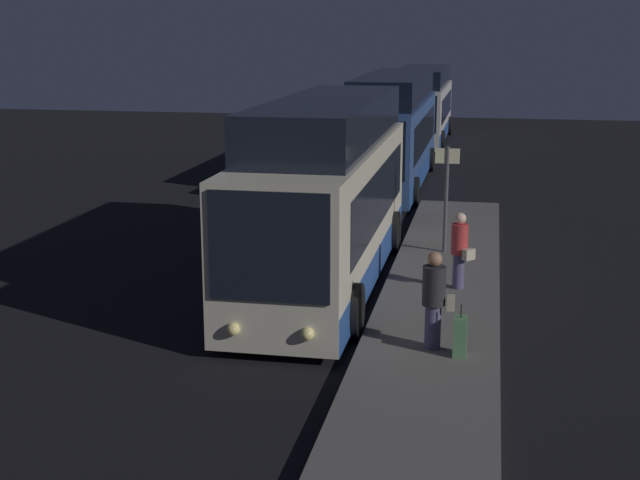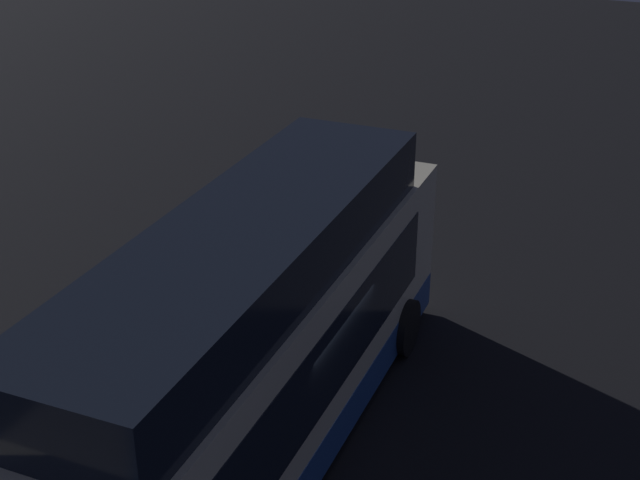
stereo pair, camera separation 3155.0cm
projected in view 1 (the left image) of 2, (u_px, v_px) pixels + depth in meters
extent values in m
plane|color=black|center=(316.00, 287.00, 20.53)|extent=(80.00, 80.00, 0.00)
cube|color=#605B56|center=(441.00, 290.00, 19.97)|extent=(20.00, 2.56, 0.19)
cube|color=beige|center=(326.00, 211.00, 20.45)|extent=(10.54, 2.44, 3.05)
cube|color=#23478C|center=(326.00, 261.00, 20.72)|extent=(10.48, 2.46, 0.70)
cube|color=black|center=(328.00, 194.00, 20.61)|extent=(8.64, 2.47, 1.34)
cube|color=black|center=(269.00, 247.00, 15.29)|extent=(0.06, 2.15, 1.95)
sphere|color=#F9E58C|center=(307.00, 334.00, 15.51)|extent=(0.24, 0.24, 0.24)
sphere|color=#F9E58C|center=(233.00, 329.00, 15.76)|extent=(0.24, 0.24, 0.24)
cylinder|color=black|center=(354.00, 311.00, 17.08)|extent=(1.09, 0.30, 1.09)
cylinder|color=black|center=(231.00, 303.00, 17.53)|extent=(1.09, 0.30, 1.09)
cylinder|color=black|center=(393.00, 232.00, 23.61)|extent=(1.09, 0.30, 1.09)
cylinder|color=black|center=(303.00, 228.00, 24.06)|extent=(1.09, 0.30, 1.09)
cube|color=black|center=(329.00, 121.00, 20.37)|extent=(8.96, 2.25, 1.03)
cube|color=#33518C|center=(392.00, 142.00, 33.37)|extent=(11.35, 2.40, 2.93)
cube|color=#23478C|center=(391.00, 171.00, 33.63)|extent=(11.29, 2.42, 0.70)
cube|color=black|center=(393.00, 131.00, 33.56)|extent=(9.31, 2.43, 1.29)
cube|color=black|center=(372.00, 151.00, 27.83)|extent=(0.06, 2.12, 1.87)
sphere|color=#F9E58C|center=(392.00, 197.00, 28.03)|extent=(0.24, 0.24, 0.24)
sphere|color=#F9E58C|center=(350.00, 195.00, 28.27)|extent=(0.24, 0.24, 0.24)
cylinder|color=black|center=(414.00, 191.00, 29.73)|extent=(0.97, 0.30, 0.97)
cylinder|color=black|center=(343.00, 189.00, 30.18)|extent=(0.97, 0.30, 0.97)
cylinder|color=black|center=(430.00, 160.00, 36.77)|extent=(0.97, 0.30, 0.97)
cylinder|color=black|center=(372.00, 158.00, 37.22)|extent=(0.97, 0.30, 0.97)
cube|color=black|center=(394.00, 88.00, 33.34)|extent=(9.65, 2.21, 1.00)
cube|color=silver|center=(421.00, 112.00, 46.04)|extent=(10.35, 2.58, 2.68)
cube|color=#23478C|center=(420.00, 131.00, 46.27)|extent=(10.30, 2.60, 0.70)
cube|color=black|center=(421.00, 105.00, 46.21)|extent=(8.49, 2.61, 1.18)
cube|color=black|center=(412.00, 114.00, 40.99)|extent=(0.06, 2.27, 1.72)
sphere|color=#F9E58C|center=(427.00, 142.00, 41.14)|extent=(0.24, 0.24, 0.24)
sphere|color=#F9E58C|center=(396.00, 141.00, 41.41)|extent=(0.24, 0.24, 0.24)
cylinder|color=black|center=(441.00, 141.00, 42.68)|extent=(0.99, 0.30, 0.99)
cylinder|color=black|center=(388.00, 139.00, 43.16)|extent=(0.99, 0.30, 0.99)
cylinder|color=black|center=(449.00, 126.00, 49.10)|extent=(0.99, 0.30, 0.99)
cylinder|color=black|center=(402.00, 125.00, 49.58)|extent=(0.99, 0.30, 0.99)
cube|color=black|center=(422.00, 77.00, 46.02)|extent=(8.80, 2.38, 0.90)
cylinder|color=#4C476B|center=(458.00, 271.00, 19.71)|extent=(0.36, 0.36, 0.78)
cylinder|color=#BF3333|center=(460.00, 239.00, 19.53)|extent=(0.52, 0.52, 0.68)
sphere|color=beige|center=(460.00, 218.00, 19.42)|extent=(0.25, 0.25, 0.25)
cube|color=beige|center=(469.00, 254.00, 19.39)|extent=(0.30, 0.29, 0.24)
cylinder|color=#4C476B|center=(433.00, 326.00, 16.03)|extent=(0.30, 0.30, 0.82)
cylinder|color=#262628|center=(434.00, 286.00, 15.85)|extent=(0.43, 0.43, 0.71)
sphere|color=#9E7051|center=(435.00, 259.00, 15.74)|extent=(0.27, 0.27, 0.27)
cube|color=beige|center=(451.00, 303.00, 15.87)|extent=(0.28, 0.15, 0.24)
cube|color=#598C59|center=(460.00, 337.00, 15.65)|extent=(0.35, 0.24, 0.71)
cylinder|color=black|center=(461.00, 311.00, 15.54)|extent=(0.02, 0.02, 0.24)
cylinder|color=#4C4C51|center=(446.00, 200.00, 22.67)|extent=(0.10, 0.10, 2.73)
cube|color=beige|center=(447.00, 156.00, 22.41)|extent=(0.04, 0.62, 0.38)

